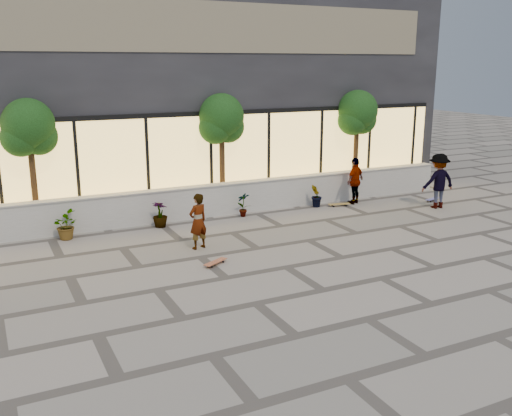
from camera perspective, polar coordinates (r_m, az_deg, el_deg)
name	(u,v)px	position (r m, az deg, el deg)	size (l,w,h in m)	color
ground	(257,304)	(12.05, 0.06, -9.53)	(80.00, 80.00, 0.00)	gray
planter_wall	(158,206)	(18.11, -9.79, 0.19)	(22.00, 0.42, 1.04)	silver
retail_building	(112,80)	(22.91, -14.23, 12.30)	(24.00, 9.17, 8.50)	black
shrub_c	(64,225)	(17.05, -18.61, -1.66)	(0.73, 0.63, 0.81)	black
shrub_d	(160,214)	(17.60, -9.57, -0.61)	(0.45, 0.45, 0.81)	black
shrub_e	(243,204)	(18.56, -1.28, 0.36)	(0.43, 0.29, 0.81)	black
shrub_f	(316,196)	(19.87, 6.06, 1.22)	(0.45, 0.36, 0.81)	black
tree_midwest	(29,131)	(17.74, -21.77, 7.19)	(1.60, 1.50, 3.92)	#452B18
tree_mideast	(222,122)	(19.17, -3.46, 8.62)	(1.60, 1.50, 3.92)	#452B18
tree_east	(357,115)	(21.88, 10.10, 9.13)	(1.60, 1.50, 3.92)	#452B18
skater_center	(198,221)	(15.33, -5.82, -1.33)	(0.56, 0.36, 1.52)	silver
skater_right_near	(355,181)	(20.48, 9.88, 2.69)	(0.97, 0.40, 1.66)	silver
skater_right_far	(438,181)	(20.56, 17.77, 2.59)	(1.22, 0.70, 1.89)	#97381B
skateboard_center	(215,262)	(14.25, -4.08, -5.41)	(0.73, 0.52, 0.09)	#964C31
skateboard_right_near	(339,204)	(20.16, 8.33, 0.38)	(0.79, 0.36, 0.09)	olive
skateboard_right_far	(432,199)	(21.71, 17.23, 0.87)	(0.73, 0.36, 0.08)	#56569E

